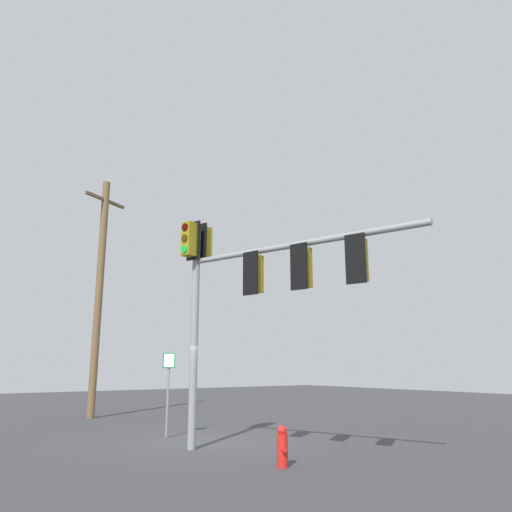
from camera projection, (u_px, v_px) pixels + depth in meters
The scene contains 5 objects.
ground_plane at pixel (206, 442), 13.39m from camera, with size 60.00×60.00×0.00m, color #38383A.
signal_mast_assembly at pixel (244, 276), 12.03m from camera, with size 2.43×6.21×5.77m.
utility_pole_wooden at pixel (99, 291), 20.55m from camera, with size 2.08×1.18×9.84m.
route_sign_primary at pixel (168, 383), 14.44m from camera, with size 0.33×0.19×2.43m.
fire_hydrant at pixel (282, 447), 10.03m from camera, with size 0.23×0.30×0.81m.
Camera 1 is at (-7.14, -12.30, 1.99)m, focal length 34.74 mm.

